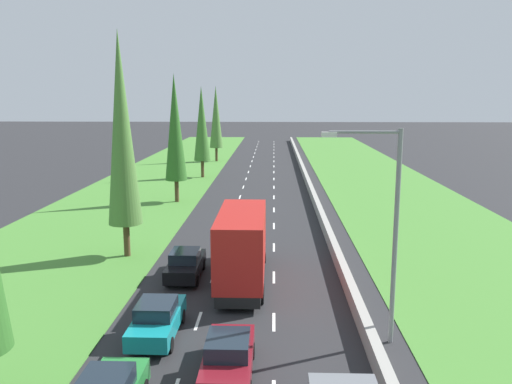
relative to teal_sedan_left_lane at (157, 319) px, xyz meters
name	(u,v)px	position (x,y,z in m)	size (l,w,h in m)	color
ground_plane	(259,183)	(3.27, 40.64, -0.81)	(300.00, 300.00, 0.00)	#28282B
grass_verge_left	(155,182)	(-9.38, 40.64, -0.79)	(14.00, 140.00, 0.04)	#478433
grass_verge_right	(380,183)	(17.62, 40.64, -0.79)	(14.00, 140.00, 0.04)	#478433
median_barrier	(307,180)	(8.97, 40.64, -0.39)	(0.44, 120.00, 0.85)	#9E9B93
lane_markings	(259,183)	(3.27, 40.64, -0.81)	(3.64, 116.00, 0.01)	white
teal_sedan_left_lane	(157,319)	(0.00, 0.00, 0.00)	(1.82, 4.50, 1.64)	teal
maroon_sedan_centre_lane	(228,357)	(3.34, -3.18, 0.00)	(1.82, 4.50, 1.64)	maroon
black_sedan_left_lane	(186,264)	(-0.03, 7.46, 0.00)	(1.82, 4.50, 1.64)	black
red_box_truck_centre_lane	(243,244)	(3.28, 6.82, 1.37)	(2.46, 9.40, 4.18)	black
poplar_tree_second	(122,129)	(-4.50, 11.34, 7.39)	(2.16, 2.16, 14.30)	#4C3823
poplar_tree_third	(175,128)	(-4.50, 28.95, 6.43)	(2.11, 2.11, 12.38)	#4C3823
poplar_tree_fourth	(202,124)	(-4.10, 44.69, 5.99)	(2.09, 2.09, 11.51)	#4C3823
poplar_tree_fifth	(216,117)	(-4.13, 61.38, 6.17)	(2.10, 2.10, 11.87)	#4C3823
street_light_mast	(388,222)	(9.60, -0.16, 4.42)	(3.20, 0.28, 9.00)	gray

